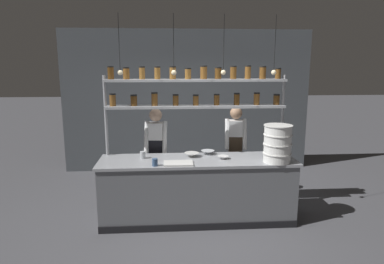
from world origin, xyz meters
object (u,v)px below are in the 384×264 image
at_px(container_stack, 277,144).
at_px(serving_cup_by_board, 155,162).
at_px(chef_center, 235,147).
at_px(prep_bowl_near_left, 192,155).
at_px(prep_bowl_center_back, 208,152).
at_px(spice_shelf_unit, 196,95).
at_px(chef_left, 156,151).
at_px(prep_bowl_center_front, 223,157).
at_px(cutting_board, 178,163).
at_px(serving_cup_front, 143,155).

height_order(container_stack, serving_cup_by_board, container_stack).
bearing_deg(chef_center, prep_bowl_near_left, -133.77).
bearing_deg(prep_bowl_center_back, spice_shelf_unit, 162.77).
height_order(chef_left, prep_bowl_center_front, chef_left).
bearing_deg(spice_shelf_unit, container_stack, -26.13).
bearing_deg(cutting_board, prep_bowl_near_left, 60.27).
xyz_separation_m(spice_shelf_unit, cutting_board, (-0.28, -0.56, -0.88)).
distance_m(spice_shelf_unit, prep_bowl_center_front, 1.01).
bearing_deg(spice_shelf_unit, prep_bowl_near_left, -109.92).
relative_size(chef_left, cutting_board, 3.94).
height_order(chef_center, prep_bowl_center_front, chef_center).
xyz_separation_m(prep_bowl_near_left, serving_cup_front, (-0.72, -0.04, 0.02)).
bearing_deg(cutting_board, prep_bowl_center_back, 47.29).
relative_size(prep_bowl_near_left, prep_bowl_center_front, 1.34).
bearing_deg(prep_bowl_center_front, container_stack, -15.34).
distance_m(serving_cup_front, serving_cup_by_board, 0.44).
height_order(prep_bowl_center_front, serving_cup_front, serving_cup_front).
relative_size(cutting_board, serving_cup_by_board, 3.91).
height_order(spice_shelf_unit, container_stack, spice_shelf_unit).
bearing_deg(prep_bowl_center_back, chef_center, 43.56).
relative_size(container_stack, serving_cup_front, 5.12).
height_order(chef_center, serving_cup_front, chef_center).
height_order(prep_bowl_near_left, serving_cup_by_board, serving_cup_by_board).
distance_m(prep_bowl_center_back, serving_cup_by_board, 0.96).
xyz_separation_m(spice_shelf_unit, prep_bowl_near_left, (-0.07, -0.19, -0.87)).
bearing_deg(chef_center, chef_left, -165.72).
bearing_deg(spice_shelf_unit, chef_left, 155.52).
bearing_deg(prep_bowl_center_back, chef_left, 157.14).
distance_m(chef_center, serving_cup_front, 1.64).
bearing_deg(container_stack, prep_bowl_near_left, 163.35).
relative_size(chef_left, serving_cup_by_board, 15.43).
relative_size(prep_bowl_center_front, serving_cup_front, 1.60).
xyz_separation_m(chef_center, prep_bowl_center_back, (-0.52, -0.50, 0.05)).
xyz_separation_m(spice_shelf_unit, prep_bowl_center_back, (0.18, -0.06, -0.87)).
bearing_deg(prep_bowl_center_front, cutting_board, -161.56).
xyz_separation_m(cutting_board, prep_bowl_near_left, (0.21, 0.37, 0.02)).
distance_m(cutting_board, serving_cup_front, 0.60).
distance_m(container_stack, prep_bowl_near_left, 1.24).
relative_size(cutting_board, serving_cup_front, 3.91).
height_order(prep_bowl_center_back, serving_cup_front, serving_cup_front).
bearing_deg(container_stack, chef_left, 154.45).
bearing_deg(chef_left, prep_bowl_center_front, -26.92).
bearing_deg(prep_bowl_center_front, serving_cup_by_board, -163.88).
height_order(cutting_board, serving_cup_by_board, serving_cup_by_board).
relative_size(container_stack, prep_bowl_center_front, 3.20).
bearing_deg(chef_center, cutting_board, -127.51).
height_order(chef_center, prep_bowl_center_back, chef_center).
distance_m(spice_shelf_unit, container_stack, 1.38).
height_order(spice_shelf_unit, serving_cup_front, spice_shelf_unit).
relative_size(spice_shelf_unit, prep_bowl_near_left, 12.31).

